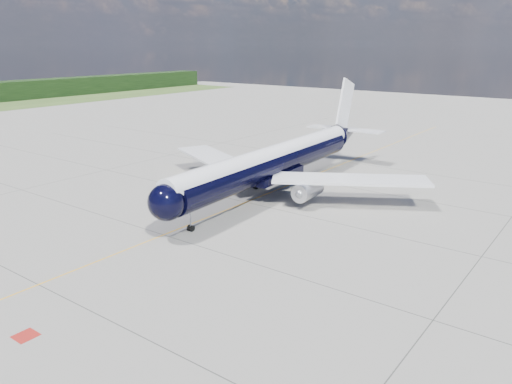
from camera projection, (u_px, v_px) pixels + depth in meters
ground at (267, 194)px, 71.06m from camera, size 320.00×320.00×0.00m
taxiway_centerline at (246, 202)px, 67.22m from camera, size 0.16×160.00×0.01m
red_marking at (26, 336)px, 36.44m from camera, size 1.60×1.60×0.01m
main_airliner at (277, 161)px, 70.58m from camera, size 42.50×51.80×14.96m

